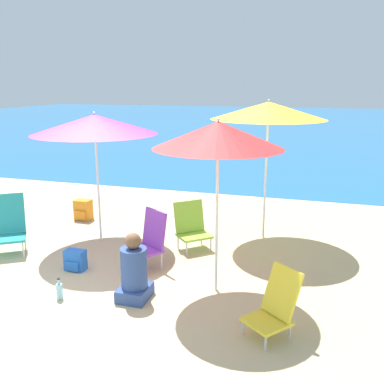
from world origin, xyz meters
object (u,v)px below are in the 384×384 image
at_px(backpack_blue, 75,260).
at_px(water_bottle, 59,291).
at_px(beach_umbrella_purple, 95,124).
at_px(backpack_orange, 83,210).
at_px(person_seated_near, 134,272).
at_px(beach_chair_teal, 9,224).
at_px(beach_umbrella_red, 218,135).
at_px(beach_chair_yellow, 275,305).
at_px(beach_chair_lime, 191,225).
at_px(beach_umbrella_yellow, 268,111).
at_px(beach_chair_purple, 149,239).

bearing_deg(backpack_blue, water_bottle, -71.25).
xyz_separation_m(beach_umbrella_purple, backpack_orange, (-0.91, 0.96, -1.79)).
relative_size(person_seated_near, water_bottle, 3.11).
relative_size(beach_chair_teal, person_seated_near, 1.06).
relative_size(backpack_orange, water_bottle, 1.43).
xyz_separation_m(beach_umbrella_red, person_seated_near, (-0.92, -0.52, -1.67)).
bearing_deg(beach_chair_yellow, backpack_blue, -156.46).
height_order(beach_chair_yellow, person_seated_near, person_seated_near).
height_order(beach_chair_yellow, backpack_blue, beach_chair_yellow).
relative_size(backpack_blue, water_bottle, 1.08).
bearing_deg(beach_chair_lime, water_bottle, -159.13).
relative_size(beach_chair_yellow, backpack_blue, 2.43).
bearing_deg(beach_chair_teal, beach_umbrella_purple, 2.38).
xyz_separation_m(beach_umbrella_red, beach_chair_teal, (-3.45, 0.33, -1.56)).
distance_m(beach_chair_yellow, backpack_blue, 3.04).
bearing_deg(beach_umbrella_yellow, backpack_blue, -138.14).
bearing_deg(person_seated_near, beach_umbrella_red, 29.75).
xyz_separation_m(beach_chair_purple, backpack_blue, (-0.97, -0.43, -0.28)).
distance_m(beach_chair_yellow, water_bottle, 2.66).
height_order(beach_chair_yellow, backpack_orange, beach_chair_yellow).
distance_m(beach_chair_teal, backpack_blue, 1.44).
height_order(beach_umbrella_red, beach_chair_teal, beach_umbrella_red).
bearing_deg(beach_chair_purple, backpack_blue, -123.92).
bearing_deg(backpack_blue, beach_umbrella_purple, 100.92).
xyz_separation_m(beach_chair_lime, water_bottle, (-1.07, -2.14, -0.27)).
height_order(beach_chair_purple, backpack_blue, beach_chair_purple).
relative_size(beach_umbrella_yellow, beach_chair_teal, 2.59).
height_order(beach_umbrella_purple, backpack_blue, beach_umbrella_purple).
relative_size(beach_umbrella_yellow, beach_chair_lime, 3.11).
height_order(beach_umbrella_purple, beach_chair_teal, beach_umbrella_purple).
xyz_separation_m(beach_umbrella_yellow, backpack_blue, (-2.41, -2.16, -2.04)).
xyz_separation_m(beach_chair_purple, backpack_orange, (-2.11, 1.70, -0.23)).
distance_m(beach_umbrella_yellow, backpack_orange, 4.06).
bearing_deg(beach_umbrella_yellow, person_seated_near, -114.72).
bearing_deg(beach_chair_lime, beach_chair_yellow, -95.99).
bearing_deg(beach_chair_lime, beach_umbrella_yellow, -4.55).
distance_m(beach_umbrella_red, backpack_blue, 2.80).
height_order(beach_umbrella_red, backpack_blue, beach_umbrella_red).
height_order(beach_chair_teal, person_seated_near, beach_chair_teal).
distance_m(beach_umbrella_yellow, backpack_blue, 3.82).
bearing_deg(beach_chair_teal, beach_chair_purple, -31.52).
distance_m(beach_umbrella_yellow, water_bottle, 4.20).
bearing_deg(beach_umbrella_purple, backpack_blue, -79.08).
xyz_separation_m(beach_chair_purple, person_seated_near, (0.20, -0.95, -0.08)).
distance_m(beach_umbrella_purple, beach_chair_teal, 2.09).
distance_m(beach_chair_lime, person_seated_near, 1.86).
relative_size(beach_umbrella_purple, water_bottle, 7.84).
bearing_deg(beach_umbrella_purple, beach_chair_purple, -31.62).
relative_size(beach_umbrella_yellow, beach_chair_purple, 2.82).
bearing_deg(beach_chair_purple, beach_chair_teal, -145.03).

